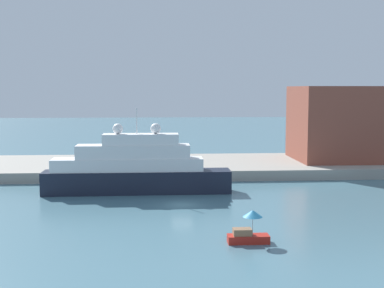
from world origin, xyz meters
The scene contains 8 objects.
ground centered at (0.00, 0.00, 0.00)m, with size 400.00×400.00×0.00m, color slate.
quay_dock centered at (0.00, 27.00, 0.83)m, with size 110.00×21.99×1.65m, color gray.
large_yacht centered at (-6.10, 8.07, 3.31)m, with size 25.84×3.96×11.76m.
small_motorboat centered at (5.48, -16.38, 1.19)m, with size 3.89×1.85×3.13m.
harbor_building centered at (29.66, 27.95, 8.25)m, with size 15.58×14.70×13.19m, color brown.
parked_car centered at (-13.94, 19.58, 2.28)m, with size 3.87×1.89×1.47m.
person_figure centered at (-9.64, 21.68, 2.41)m, with size 0.36×0.36×1.62m.
mooring_bollard centered at (-3.37, 17.57, 1.97)m, with size 0.50×0.50×0.62m, color black.
Camera 1 is at (-3.05, -63.53, 14.39)m, focal length 48.76 mm.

